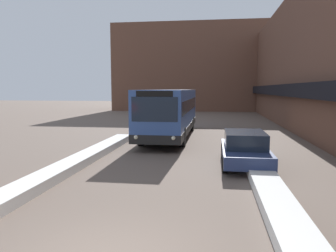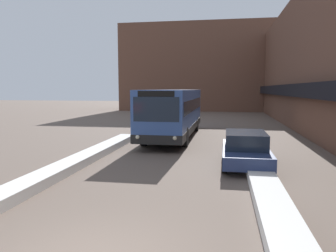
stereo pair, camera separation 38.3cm
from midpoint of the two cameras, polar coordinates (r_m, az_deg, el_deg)
The scene contains 6 objects.
building_row_right at distance 30.20m, azimuth 25.29°, elevation 9.82°, with size 5.50×60.00×10.50m.
building_backdrop_far at distance 50.16m, azimuth 7.53°, elevation 9.95°, with size 26.00×8.00×12.52m.
snow_bank_left at distance 12.96m, azimuth -16.88°, elevation -7.02°, with size 0.90×16.56×0.34m.
snow_bank_right at distance 10.67m, azimuth 17.57°, elevation -9.95°, with size 0.90×10.24×0.34m.
city_bus at distance 21.19m, azimuth 1.58°, elevation 2.54°, with size 2.59×11.39×3.08m.
parked_car_front at distance 13.82m, azimuth 14.13°, elevation -3.85°, with size 1.87×4.37×1.38m.
Camera 2 is at (2.34, -5.06, 3.12)m, focal length 35.00 mm.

